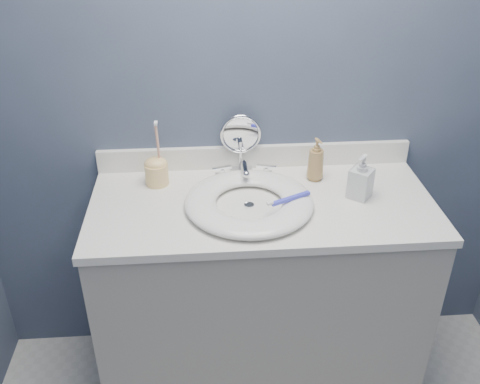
{
  "coord_description": "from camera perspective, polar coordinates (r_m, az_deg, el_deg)",
  "views": [
    {
      "loc": [
        -0.2,
        -0.62,
        1.87
      ],
      "look_at": [
        -0.08,
        0.94,
        0.94
      ],
      "focal_mm": 40.0,
      "sensor_mm": 36.0,
      "label": 1
    }
  ],
  "objects": [
    {
      "name": "vanity_cabinet",
      "position": [
        2.17,
        2.14,
        -11.29
      ],
      "size": [
        1.2,
        0.55,
        0.85
      ],
      "primitive_type": "cube",
      "color": "#A8A29A",
      "rests_on": "ground"
    },
    {
      "name": "toothbrush_holder",
      "position": [
        2.0,
        -8.9,
        2.34
      ],
      "size": [
        0.09,
        0.09,
        0.25
      ],
      "rotation": [
        0.0,
        0.0,
        -0.16
      ],
      "color": "#FBD07D",
      "rests_on": "countertop"
    },
    {
      "name": "toothbrush_lying",
      "position": [
        1.83,
        5.26,
        -0.74
      ],
      "size": [
        0.16,
        0.09,
        0.02
      ],
      "rotation": [
        0.0,
        0.0,
        0.46
      ],
      "color": "#3E41DC",
      "rests_on": "basin"
    },
    {
      "name": "makeup_mirror",
      "position": [
        2.04,
        0.07,
        5.52
      ],
      "size": [
        0.16,
        0.09,
        0.23
      ],
      "rotation": [
        0.0,
        0.0,
        0.01
      ],
      "color": "silver",
      "rests_on": "countertop"
    },
    {
      "name": "back_wall",
      "position": [
        2.0,
        1.7,
        11.0
      ],
      "size": [
        2.2,
        0.02,
        2.4
      ],
      "primitive_type": "cube",
      "color": "#404A60",
      "rests_on": "ground"
    },
    {
      "name": "countertop",
      "position": [
        1.9,
        2.39,
        -1.39
      ],
      "size": [
        1.22,
        0.57,
        0.03
      ],
      "primitive_type": "cube",
      "color": "white",
      "rests_on": "vanity_cabinet"
    },
    {
      "name": "drain",
      "position": [
        1.86,
        0.98,
        -1.44
      ],
      "size": [
        0.04,
        0.04,
        0.01
      ],
      "primitive_type": "cylinder",
      "color": "silver",
      "rests_on": "countertop"
    },
    {
      "name": "backsplash",
      "position": [
        2.1,
        1.62,
        3.81
      ],
      "size": [
        1.22,
        0.02,
        0.09
      ],
      "primitive_type": "cube",
      "color": "white",
      "rests_on": "countertop"
    },
    {
      "name": "soap_bottle_amber",
      "position": [
        2.01,
        8.11,
        3.46
      ],
      "size": [
        0.08,
        0.08,
        0.17
      ],
      "primitive_type": "imported",
      "rotation": [
        0.0,
        0.0,
        0.29
      ],
      "color": "#A37F49",
      "rests_on": "countertop"
    },
    {
      "name": "basin",
      "position": [
        1.85,
        0.98,
        -1.05
      ],
      "size": [
        0.45,
        0.45,
        0.04
      ],
      "primitive_type": null,
      "color": "white",
      "rests_on": "countertop"
    },
    {
      "name": "faucet",
      "position": [
        2.02,
        0.47,
        2.09
      ],
      "size": [
        0.25,
        0.13,
        0.07
      ],
      "color": "silver",
      "rests_on": "countertop"
    },
    {
      "name": "soap_bottle_clear",
      "position": [
        1.93,
        12.81,
        1.62
      ],
      "size": [
        0.1,
        0.11,
        0.16
      ],
      "primitive_type": "imported",
      "rotation": [
        0.0,
        0.0,
        -0.68
      ],
      "color": "silver",
      "rests_on": "countertop"
    }
  ]
}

